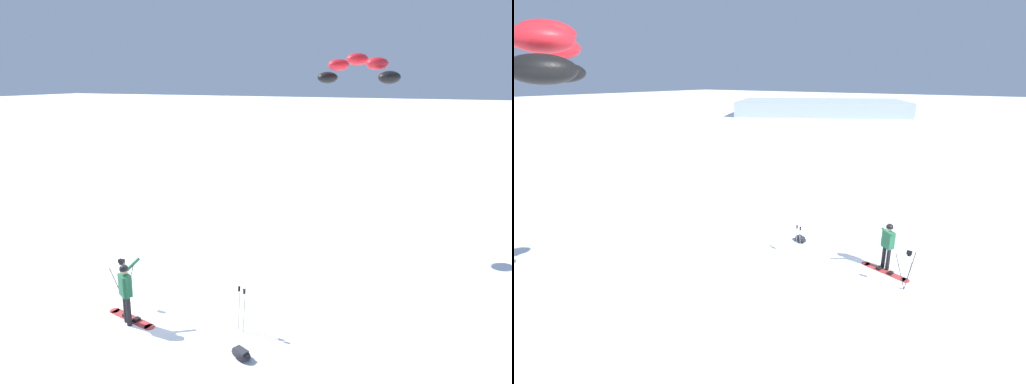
% 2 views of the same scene
% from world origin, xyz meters
% --- Properties ---
extents(ground_plane, '(300.00, 300.00, 0.00)m').
position_xyz_m(ground_plane, '(0.00, 0.00, 0.00)').
color(ground_plane, white).
extents(snowboarder, '(0.80, 0.48, 1.83)m').
position_xyz_m(snowboarder, '(0.72, -0.56, 1.11)').
color(snowboarder, black).
rests_on(snowboarder, ground_plane).
extents(snowboard, '(0.63, 1.79, 0.10)m').
position_xyz_m(snowboard, '(0.50, -0.63, 0.02)').
color(snowboard, '#B23333').
rests_on(snowboard, ground_plane).
extents(traction_kite, '(2.65, 3.52, 1.09)m').
position_xyz_m(traction_kite, '(-7.21, 4.05, 7.06)').
color(traction_kite, black).
extents(gear_bag_large, '(0.56, 0.70, 0.25)m').
position_xyz_m(gear_bag_large, '(0.93, 3.03, 0.13)').
color(gear_bag_large, black).
rests_on(gear_bag_large, ground_plane).
extents(camera_tripod, '(0.75, 0.59, 1.42)m').
position_xyz_m(camera_tripod, '(-0.22, -1.44, 1.01)').
color(camera_tripod, '#262628').
rests_on(camera_tripod, ground_plane).
extents(ski_poles, '(0.20, 0.25, 1.28)m').
position_xyz_m(ski_poles, '(-0.20, 2.55, 0.84)').
color(ski_poles, gray).
rests_on(ski_poles, ground_plane).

